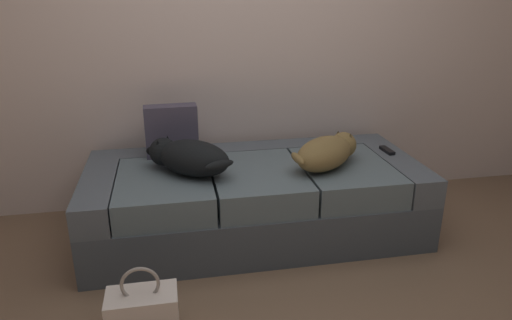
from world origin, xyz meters
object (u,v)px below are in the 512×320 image
(couch, at_px, (255,199))
(throw_pillow, at_px, (171,131))
(tv_remote, at_px, (387,150))
(dog_dark, at_px, (188,157))
(handbag, at_px, (143,315))
(dog_tan, at_px, (328,152))

(couch, height_order, throw_pillow, throw_pillow)
(tv_remote, bearing_deg, throw_pillow, 169.51)
(dog_dark, height_order, tv_remote, dog_dark)
(tv_remote, relative_size, throw_pillow, 0.44)
(throw_pillow, xyz_separation_m, handbag, (-0.19, -1.17, -0.52))
(tv_remote, distance_m, handbag, 1.92)
(dog_dark, bearing_deg, dog_tan, -4.03)
(dog_dark, height_order, dog_tan, dog_dark)
(dog_tan, height_order, tv_remote, dog_tan)
(couch, distance_m, handbag, 1.13)
(dog_dark, xyz_separation_m, dog_tan, (0.85, -0.06, -0.00))
(dog_dark, xyz_separation_m, throw_pillow, (-0.09, 0.35, 0.06))
(throw_pillow, height_order, handbag, throw_pillow)
(couch, xyz_separation_m, dog_tan, (0.43, -0.13, 0.34))
(tv_remote, bearing_deg, handbag, -151.54)
(couch, height_order, dog_dark, dog_dark)
(tv_remote, height_order, throw_pillow, throw_pillow)
(dog_dark, height_order, throw_pillow, throw_pillow)
(dog_tan, distance_m, handbag, 1.43)
(dog_tan, bearing_deg, throw_pillow, 156.35)
(dog_tan, bearing_deg, tv_remote, 21.95)
(throw_pillow, bearing_deg, couch, -28.86)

